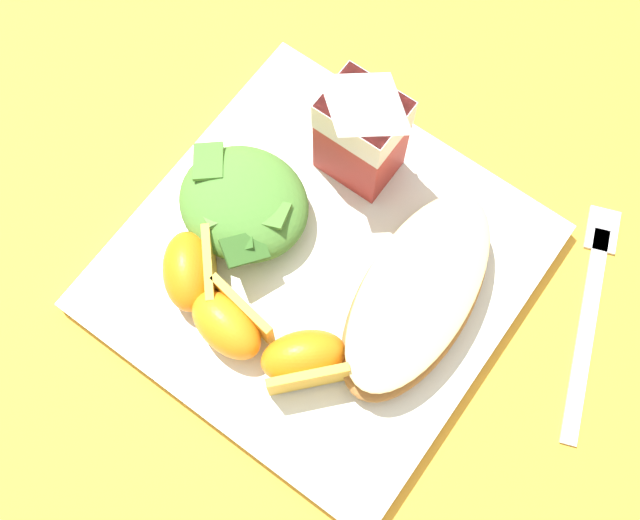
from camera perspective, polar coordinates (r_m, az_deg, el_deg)
ground at (r=0.60m, az=0.00°, el=-0.82°), size 3.00×3.00×0.00m
white_plate at (r=0.59m, az=0.00°, el=-0.57°), size 0.28×0.28×0.02m
cheesy_pizza_bread at (r=0.56m, az=7.11°, el=-2.55°), size 0.10×0.18×0.04m
green_salad_pile at (r=0.58m, az=-5.60°, el=4.17°), size 0.11×0.10×0.04m
milk_carton at (r=0.56m, az=3.11°, el=9.71°), size 0.06×0.05×0.11m
orange_wedge_front at (r=0.57m, az=-9.45°, el=-0.80°), size 0.07×0.07×0.04m
orange_wedge_middle at (r=0.55m, az=-6.73°, el=-4.62°), size 0.06×0.05×0.04m
orange_wedge_rear at (r=0.54m, az=-1.19°, el=-7.27°), size 0.07×0.07×0.04m
metal_fork at (r=0.62m, az=19.24°, el=-2.80°), size 0.08×0.18×0.01m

